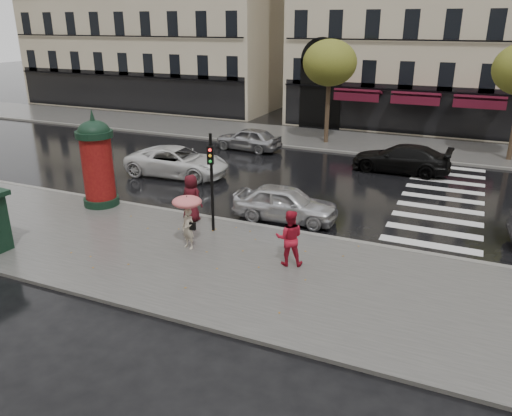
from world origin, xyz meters
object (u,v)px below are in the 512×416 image
at_px(car_white, 177,162).
at_px(car_black, 401,159).
at_px(woman_umbrella, 188,213).
at_px(traffic_light, 211,174).
at_px(man_burgundy, 191,198).
at_px(car_far_silver, 248,139).
at_px(car_silver, 285,203).
at_px(morris_column, 97,160).
at_px(woman_red, 289,238).

relative_size(car_white, car_black, 1.06).
distance_m(woman_umbrella, traffic_light, 1.94).
bearing_deg(car_white, man_burgundy, -146.91).
bearing_deg(woman_umbrella, car_black, 67.98).
bearing_deg(car_white, woman_umbrella, -149.36).
bearing_deg(car_black, car_far_silver, -94.92).
xyz_separation_m(car_silver, car_black, (3.24, 9.02, 0.02)).
distance_m(morris_column, car_black, 15.59).
xyz_separation_m(traffic_light, car_white, (-5.38, 6.09, -1.66)).
bearing_deg(car_white, car_far_silver, -13.23).
distance_m(woman_red, car_silver, 4.23).
height_order(woman_umbrella, man_burgundy, woman_umbrella).
relative_size(morris_column, car_black, 0.81).
xyz_separation_m(car_silver, car_far_silver, (-6.31, 10.18, -0.01)).
height_order(man_burgundy, car_black, man_burgundy).
bearing_deg(car_black, man_burgundy, -29.27).
height_order(traffic_light, car_silver, traffic_light).
height_order(woman_red, man_burgundy, man_burgundy).
height_order(car_silver, car_black, car_black).
relative_size(traffic_light, car_black, 0.74).
bearing_deg(woman_red, traffic_light, -40.89).
xyz_separation_m(woman_umbrella, woman_red, (3.67, 0.23, -0.36)).
relative_size(woman_red, morris_column, 0.45).
bearing_deg(traffic_light, car_black, 65.40).
xyz_separation_m(woman_red, car_far_silver, (-7.90, 14.08, -0.35)).
bearing_deg(woman_umbrella, morris_column, 158.14).
distance_m(man_burgundy, morris_column, 4.69).
bearing_deg(woman_red, car_silver, -87.01).
distance_m(woman_red, car_black, 13.03).
xyz_separation_m(woman_red, car_silver, (-1.59, 3.91, -0.34)).
relative_size(traffic_light, car_silver, 0.88).
height_order(woman_red, car_far_silver, woman_red).
bearing_deg(car_far_silver, car_white, -5.25).
xyz_separation_m(woman_red, traffic_light, (-3.61, 1.44, 1.35)).
xyz_separation_m(man_burgundy, traffic_light, (1.31, -0.67, 1.34)).
bearing_deg(woman_red, morris_column, -31.67).
bearing_deg(car_white, traffic_light, -142.32).
xyz_separation_m(traffic_light, car_far_silver, (-4.29, 12.65, -1.69)).
distance_m(man_burgundy, car_white, 6.78).
relative_size(woman_red, car_far_silver, 0.45).
xyz_separation_m(woman_umbrella, man_burgundy, (-1.25, 2.34, -0.36)).
relative_size(man_burgundy, car_far_silver, 0.45).
bearing_deg(woman_umbrella, car_silver, 63.31).
bearing_deg(woman_red, man_burgundy, -42.33).
height_order(man_burgundy, car_silver, man_burgundy).
height_order(woman_umbrella, car_silver, woman_umbrella).
relative_size(woman_red, car_silver, 0.44).
distance_m(man_burgundy, traffic_light, 1.99).
bearing_deg(car_far_silver, woman_red, 33.46).
xyz_separation_m(morris_column, car_black, (11.15, 10.82, -1.37)).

